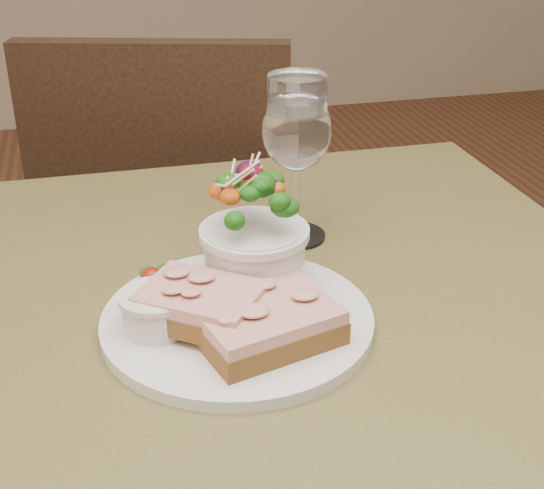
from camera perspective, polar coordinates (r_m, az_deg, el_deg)
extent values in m
cube|color=#473E1E|center=(0.75, -1.00, -6.19)|extent=(0.80, 0.80, 0.04)
cylinder|color=black|center=(1.32, 10.37, -9.85)|extent=(0.05, 0.05, 0.71)
cube|color=black|center=(1.50, -6.77, -0.51)|extent=(0.52, 0.52, 0.04)
cube|color=black|center=(1.23, -8.51, 4.66)|extent=(0.42, 0.15, 0.45)
cube|color=black|center=(1.62, -6.34, -7.59)|extent=(0.44, 0.44, 0.45)
cylinder|color=silver|center=(0.71, -2.62, -5.73)|extent=(0.25, 0.25, 0.01)
cube|color=#4B2F14|center=(0.67, -0.45, -6.34)|extent=(0.14, 0.12, 0.02)
cube|color=beige|center=(0.66, -0.45, -5.15)|extent=(0.14, 0.11, 0.01)
cube|color=#4B2F14|center=(0.68, -5.34, -4.90)|extent=(0.13, 0.12, 0.02)
cube|color=beige|center=(0.68, -5.39, -3.82)|extent=(0.13, 0.12, 0.01)
cylinder|color=silver|center=(0.69, -8.71, -4.95)|extent=(0.06, 0.06, 0.04)
cylinder|color=olive|center=(0.68, -8.80, -3.88)|extent=(0.05, 0.05, 0.01)
cylinder|color=silver|center=(0.74, -1.33, -0.81)|extent=(0.10, 0.10, 0.06)
ellipsoid|color=#103409|center=(0.72, -1.38, 3.13)|extent=(0.09, 0.09, 0.06)
ellipsoid|color=#103409|center=(0.76, -7.97, -2.36)|extent=(0.04, 0.04, 0.01)
sphere|color=maroon|center=(0.75, -9.04, -2.52)|extent=(0.02, 0.02, 0.02)
cylinder|color=white|center=(0.87, 1.75, 0.68)|extent=(0.07, 0.07, 0.00)
cylinder|color=white|center=(0.85, 1.80, 3.50)|extent=(0.01, 0.01, 0.09)
ellipsoid|color=white|center=(0.82, 1.88, 8.60)|extent=(0.08, 0.08, 0.09)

